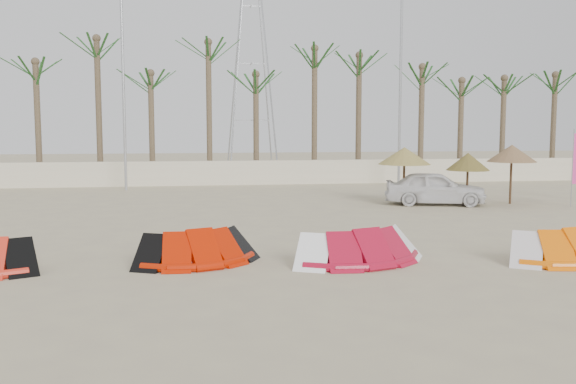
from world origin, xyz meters
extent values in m
plane|color=tan|center=(0.00, 0.00, 0.00)|extent=(120.00, 120.00, 0.00)
cube|color=beige|center=(0.00, 22.00, 0.65)|extent=(60.00, 0.30, 1.30)
cylinder|color=brown|center=(-4.00, 23.50, 3.25)|extent=(0.32, 0.32, 6.50)
ellipsoid|color=#194719|center=(-4.00, 23.50, 6.50)|extent=(4.00, 4.00, 2.40)
cylinder|color=brown|center=(6.00, 23.50, 3.25)|extent=(0.32, 0.32, 6.50)
ellipsoid|color=#194719|center=(6.00, 23.50, 6.50)|extent=(4.00, 4.00, 2.40)
cylinder|color=brown|center=(16.00, 23.50, 3.25)|extent=(0.32, 0.32, 6.50)
ellipsoid|color=#194719|center=(16.00, 23.50, 6.50)|extent=(4.00, 4.00, 2.40)
cylinder|color=#A5A8AD|center=(-6.00, 20.00, 5.50)|extent=(0.14, 0.14, 11.00)
cylinder|color=#A5A8AD|center=(8.00, 20.00, 5.50)|extent=(0.14, 0.14, 11.00)
cube|color=black|center=(-6.39, 2.48, 0.25)|extent=(0.93, 1.24, 0.40)
cylinder|color=#B71700|center=(-2.65, 2.51, 0.10)|extent=(2.55, 1.10, 0.20)
cube|color=black|center=(-3.84, 2.61, 0.25)|extent=(0.94, 1.24, 0.40)
cube|color=black|center=(-1.46, 2.61, 0.25)|extent=(0.94, 1.24, 0.40)
cylinder|color=#A60D27|center=(1.16, 2.09, 0.10)|extent=(2.95, 1.18, 0.20)
cube|color=white|center=(-0.21, 2.19, 0.25)|extent=(0.92, 1.23, 0.40)
cube|color=white|center=(2.53, 2.19, 0.25)|extent=(0.92, 1.23, 0.40)
cylinder|color=#F46504|center=(6.07, 1.46, 0.10)|extent=(2.81, 0.80, 0.20)
cube|color=silver|center=(4.79, 1.56, 0.25)|extent=(0.82, 1.20, 0.40)
cylinder|color=#4C331E|center=(5.79, 12.68, 1.12)|extent=(0.10, 0.10, 2.23)
cone|color=#A79248|center=(5.79, 12.68, 1.98)|extent=(2.15, 2.15, 0.70)
cylinder|color=#4C331E|center=(8.17, 11.88, 1.01)|extent=(0.10, 0.10, 2.02)
cone|color=brown|center=(8.17, 11.88, 1.77)|extent=(1.72, 1.72, 0.70)
cylinder|color=#4C331E|center=(10.17, 12.15, 1.16)|extent=(0.10, 0.10, 2.33)
cone|color=olive|center=(10.17, 12.15, 2.08)|extent=(1.99, 1.99, 0.70)
cylinder|color=#A5A8AD|center=(12.11, 10.93, 1.54)|extent=(0.04, 0.04, 3.07)
imported|color=white|center=(6.99, 12.31, 0.68)|extent=(4.31, 2.64, 1.37)
camera|label=1|loc=(-2.76, -12.37, 3.29)|focal=40.00mm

